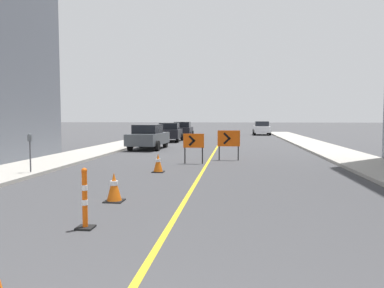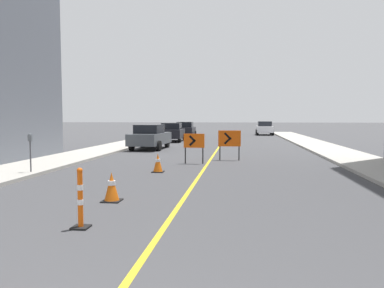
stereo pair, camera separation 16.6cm
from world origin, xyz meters
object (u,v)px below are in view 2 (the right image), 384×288
at_px(arrow_barricade_secondary, 229,140).
at_px(parked_car_curb_mid, 172,132).
at_px(parked_car_curb_far, 185,130).
at_px(traffic_cone_second, 112,187).
at_px(parked_car_curb_near, 150,137).
at_px(parked_car_opposite_side, 264,128).
at_px(parking_meter_near_curb, 30,145).
at_px(arrow_barricade_primary, 194,142).
at_px(delineator_post_front, 80,202).
at_px(traffic_cone_third, 158,163).

relative_size(arrow_barricade_secondary, parked_car_curb_mid, 0.33).
bearing_deg(parked_car_curb_far, arrow_barricade_secondary, -77.58).
height_order(arrow_barricade_secondary, parked_car_curb_mid, parked_car_curb_mid).
xyz_separation_m(traffic_cone_second, parked_car_curb_near, (-2.63, 14.90, 0.44)).
bearing_deg(parked_car_curb_near, traffic_cone_second, -76.65).
distance_m(parked_car_curb_near, parked_car_curb_far, 14.59).
relative_size(parked_car_opposite_side, parking_meter_near_curb, 3.15).
xyz_separation_m(arrow_barricade_secondary, parked_car_curb_near, (-5.27, 5.73, -0.20)).
bearing_deg(parked_car_curb_far, traffic_cone_second, -86.88).
height_order(arrow_barricade_secondary, parking_meter_near_curb, parking_meter_near_curb).
height_order(arrow_barricade_primary, parked_car_opposite_side, parked_car_opposite_side).
relative_size(arrow_barricade_primary, parked_car_curb_near, 0.30).
xyz_separation_m(delineator_post_front, arrow_barricade_secondary, (2.46, 11.41, 0.51)).
distance_m(parked_car_curb_mid, parked_car_opposite_side, 15.67).
xyz_separation_m(parked_car_curb_mid, parked_car_curb_far, (0.17, 6.79, 0.00)).
bearing_deg(parking_meter_near_curb, delineator_post_front, -52.85).
relative_size(arrow_barricade_secondary, parked_car_curb_near, 0.33).
relative_size(parked_car_curb_near, parked_car_opposite_side, 1.02).
distance_m(parked_car_curb_near, parking_meter_near_curb, 11.42).
relative_size(traffic_cone_third, parked_car_opposite_side, 0.16).
relative_size(arrow_barricade_primary, parked_car_curb_far, 0.31).
relative_size(traffic_cone_third, arrow_barricade_secondary, 0.49).
xyz_separation_m(arrow_barricade_primary, arrow_barricade_secondary, (1.53, 1.50, 0.05)).
bearing_deg(parked_car_curb_far, parked_car_curb_mid, -92.99).
xyz_separation_m(traffic_cone_third, arrow_barricade_secondary, (2.57, 4.24, 0.65)).
distance_m(traffic_cone_second, arrow_barricade_secondary, 9.57).
relative_size(traffic_cone_second, arrow_barricade_secondary, 0.50).
relative_size(parked_car_curb_far, parked_car_opposite_side, 1.01).
bearing_deg(traffic_cone_third, parked_car_curb_mid, 98.54).
height_order(traffic_cone_third, parking_meter_near_curb, parking_meter_near_curb).
height_order(parked_car_curb_near, parked_car_curb_mid, same).
height_order(arrow_barricade_primary, parked_car_curb_far, parked_car_curb_far).
relative_size(traffic_cone_third, arrow_barricade_primary, 0.53).
relative_size(traffic_cone_third, parked_car_curb_near, 0.16).
distance_m(parked_car_curb_near, parked_car_opposite_side, 22.60).
height_order(parked_car_curb_far, parked_car_opposite_side, same).
distance_m(arrow_barricade_secondary, parked_car_opposite_side, 26.81).
bearing_deg(traffic_cone_second, arrow_barricade_primary, 81.76).
height_order(traffic_cone_second, parked_car_opposite_side, parked_car_opposite_side).
height_order(traffic_cone_second, parked_car_curb_mid, parked_car_curb_mid).
bearing_deg(parked_car_curb_near, delineator_post_front, -77.34).
bearing_deg(parked_car_curb_far, arrow_barricade_primary, -82.37).
bearing_deg(delineator_post_front, traffic_cone_second, 94.67).
distance_m(arrow_barricade_primary, parked_car_curb_near, 8.14).
distance_m(traffic_cone_second, delineator_post_front, 2.24).
xyz_separation_m(delineator_post_front, parked_car_opposite_side, (5.86, 38.00, 0.31)).
relative_size(arrow_barricade_secondary, parked_car_curb_far, 0.33).
bearing_deg(traffic_cone_third, delineator_post_front, -89.12).
height_order(delineator_post_front, parked_car_opposite_side, parked_car_opposite_side).
bearing_deg(arrow_barricade_primary, parked_car_opposite_side, 79.56).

